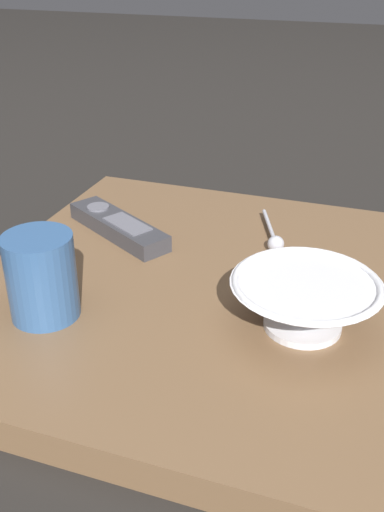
{
  "coord_description": "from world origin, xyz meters",
  "views": [
    {
      "loc": [
        0.63,
        0.21,
        0.43
      ],
      "look_at": [
        -0.02,
        -0.02,
        0.06
      ],
      "focal_mm": 41.8,
      "sensor_mm": 36.0,
      "label": 1
    }
  ],
  "objects_px": {
    "teaspoon": "(274,240)",
    "tv_remote_near": "(118,226)",
    "coffee_mug": "(41,276)",
    "cereal_bowl": "(305,301)"
  },
  "relations": [
    {
      "from": "tv_remote_near",
      "to": "teaspoon",
      "type": "bearing_deg",
      "value": 98.46
    },
    {
      "from": "teaspoon",
      "to": "tv_remote_near",
      "type": "bearing_deg",
      "value": -81.54
    },
    {
      "from": "teaspoon",
      "to": "tv_remote_near",
      "type": "distance_m",
      "value": 0.23
    },
    {
      "from": "cereal_bowl",
      "to": "coffee_mug",
      "type": "relative_size",
      "value": 1.61
    },
    {
      "from": "cereal_bowl",
      "to": "teaspoon",
      "type": "xyz_separation_m",
      "value": [
        -0.18,
        -0.07,
        -0.02
      ]
    },
    {
      "from": "teaspoon",
      "to": "coffee_mug",
      "type": "bearing_deg",
      "value": -40.47
    },
    {
      "from": "teaspoon",
      "to": "tv_remote_near",
      "type": "xyz_separation_m",
      "value": [
        0.03,
        -0.23,
        0.0
      ]
    },
    {
      "from": "coffee_mug",
      "to": "teaspoon",
      "type": "distance_m",
      "value": 0.34
    },
    {
      "from": "coffee_mug",
      "to": "teaspoon",
      "type": "bearing_deg",
      "value": 139.53
    },
    {
      "from": "tv_remote_near",
      "to": "cereal_bowl",
      "type": "bearing_deg",
      "value": 63.62
    }
  ]
}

